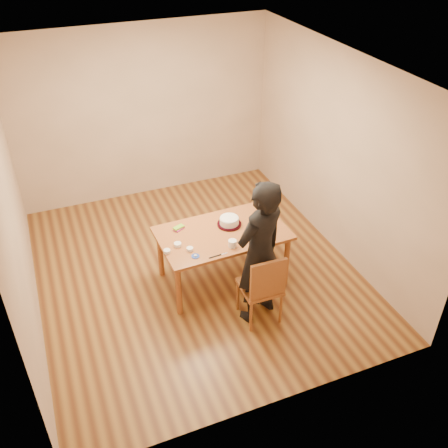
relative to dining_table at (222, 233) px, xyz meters
name	(u,v)px	position (x,y,z in m)	size (l,w,h in m)	color
room_shell	(183,169)	(-0.27, 0.66, 0.62)	(4.00, 4.50, 2.70)	#592F16
dining_table	(222,233)	(0.00, 0.00, 0.00)	(1.56, 0.93, 0.04)	brown
dining_chair	(260,287)	(0.15, -0.78, -0.28)	(0.44, 0.44, 0.04)	brown
cake_plate	(229,224)	(0.14, 0.11, 0.03)	(0.30, 0.30, 0.02)	#B90C3A
cake	(229,221)	(0.14, 0.11, 0.08)	(0.24, 0.24, 0.08)	white
frosting_dome	(229,217)	(0.14, 0.11, 0.13)	(0.23, 0.23, 0.03)	white
frosting_tub	(232,243)	(0.00, -0.32, 0.06)	(0.10, 0.10, 0.09)	white
frosting_lid	(195,256)	(-0.47, -0.33, 0.02)	(0.10, 0.10, 0.01)	#1837A1
frosting_dollop	(195,255)	(-0.47, -0.33, 0.04)	(0.04, 0.04, 0.02)	white
ramekin_green	(190,249)	(-0.49, -0.20, 0.04)	(0.08, 0.08, 0.04)	white
ramekin_yellow	(178,245)	(-0.59, -0.07, 0.04)	(0.09, 0.09, 0.04)	white
ramekin_multi	(167,251)	(-0.75, -0.14, 0.04)	(0.08, 0.08, 0.04)	white
candy_box_pink	(179,229)	(-0.47, 0.25, 0.03)	(0.13, 0.07, 0.02)	#E7369F
candy_box_green	(179,227)	(-0.48, 0.26, 0.05)	(0.14, 0.07, 0.02)	green
spatula	(215,256)	(-0.26, -0.42, 0.02)	(0.15, 0.01, 0.01)	black
person	(260,253)	(0.15, -0.73, 0.17)	(0.66, 0.43, 1.80)	black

